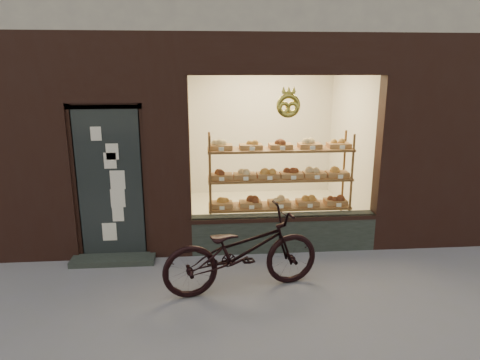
{
  "coord_description": "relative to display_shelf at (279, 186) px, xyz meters",
  "views": [
    {
      "loc": [
        -0.68,
        -3.75,
        2.64
      ],
      "look_at": [
        -0.21,
        2.0,
        1.13
      ],
      "focal_mm": 32.0,
      "sensor_mm": 36.0,
      "label": 1
    }
  ],
  "objects": [
    {
      "name": "bicycle",
      "position": [
        -0.72,
        -1.55,
        -0.38
      ],
      "size": [
        2.03,
        1.05,
        1.01
      ],
      "primitive_type": "imported",
      "rotation": [
        0.0,
        0.0,
        1.78
      ],
      "color": "black",
      "rests_on": "ground"
    },
    {
      "name": "ground",
      "position": [
        -0.45,
        -2.55,
        -0.88
      ],
      "size": [
        90.0,
        90.0,
        0.0
      ],
      "primitive_type": "plane",
      "color": "#606060"
    },
    {
      "name": "display_shelf",
      "position": [
        0.0,
        0.0,
        0.0
      ],
      "size": [
        2.2,
        0.45,
        1.7
      ],
      "color": "brown",
      "rests_on": "ground"
    }
  ]
}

